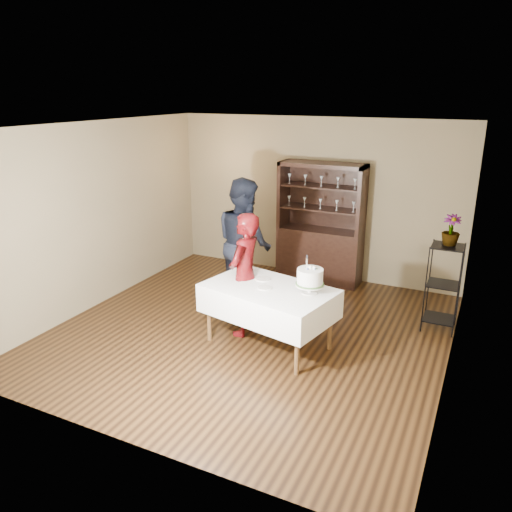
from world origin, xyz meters
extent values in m
plane|color=black|center=(0.00, 0.00, 0.00)|extent=(5.00, 5.00, 0.00)
plane|color=silver|center=(0.00, 0.00, 2.70)|extent=(5.00, 5.00, 0.00)
cube|color=brown|center=(0.00, 2.50, 1.35)|extent=(5.00, 0.02, 2.70)
cube|color=brown|center=(-2.50, 0.00, 1.35)|extent=(0.02, 5.00, 2.70)
cube|color=brown|center=(2.50, 0.00, 1.35)|extent=(0.02, 5.00, 2.70)
cube|color=black|center=(0.20, 2.24, 0.45)|extent=(1.40, 0.48, 0.90)
cube|color=black|center=(0.20, 2.46, 1.45)|extent=(1.40, 0.03, 1.10)
cube|color=black|center=(0.20, 2.24, 1.97)|extent=(1.40, 0.48, 0.06)
cube|color=black|center=(0.20, 2.24, 1.25)|extent=(1.28, 0.42, 0.02)
cube|color=black|center=(0.20, 2.24, 1.62)|extent=(1.28, 0.42, 0.02)
cylinder|color=black|center=(2.08, 1.00, 0.60)|extent=(0.02, 0.02, 1.20)
cylinder|color=black|center=(2.48, 1.00, 0.60)|extent=(0.02, 0.02, 1.20)
cylinder|color=black|center=(2.08, 1.40, 0.60)|extent=(0.02, 0.02, 1.20)
cylinder|color=black|center=(2.48, 1.40, 0.60)|extent=(0.02, 0.02, 1.20)
cube|color=black|center=(2.28, 1.20, 0.15)|extent=(0.40, 0.40, 0.02)
cube|color=black|center=(2.28, 1.20, 0.65)|extent=(0.40, 0.40, 0.01)
cube|color=black|center=(2.28, 1.20, 1.18)|extent=(0.40, 0.40, 0.02)
cube|color=silver|center=(0.37, -0.22, 0.61)|extent=(1.74, 1.27, 0.36)
cylinder|color=#53381E|center=(-0.37, -0.44, 0.37)|extent=(0.06, 0.06, 0.75)
cylinder|color=#53381E|center=(0.95, -0.72, 0.37)|extent=(0.06, 0.06, 0.75)
cylinder|color=#53381E|center=(-0.22, 0.29, 0.37)|extent=(0.06, 0.06, 0.75)
cylinder|color=#53381E|center=(1.11, 0.01, 0.37)|extent=(0.06, 0.06, 0.75)
imported|color=#32040B|center=(-0.06, -0.04, 0.82)|extent=(0.40, 0.60, 1.65)
imported|color=black|center=(-0.50, 0.83, 0.96)|extent=(1.19, 1.15, 1.93)
cylinder|color=white|center=(0.88, -0.17, 0.79)|extent=(0.19, 0.19, 0.01)
cylinder|color=white|center=(0.88, -0.17, 0.84)|extent=(0.05, 0.05, 0.10)
cylinder|color=white|center=(0.88, -0.17, 0.89)|extent=(0.35, 0.35, 0.01)
cylinder|color=#3D632F|center=(0.88, -0.17, 0.91)|extent=(0.34, 0.34, 0.02)
cylinder|color=white|center=(0.88, -0.17, 1.00)|extent=(0.37, 0.37, 0.19)
sphere|color=#506DAC|center=(0.91, -0.17, 1.11)|extent=(0.02, 0.02, 0.02)
cube|color=white|center=(0.84, -0.19, 1.16)|extent=(0.02, 0.02, 0.14)
cube|color=black|center=(0.84, -0.19, 1.25)|extent=(0.02, 0.02, 0.05)
cylinder|color=white|center=(0.34, -0.27, 0.80)|extent=(0.22, 0.22, 0.01)
cylinder|color=white|center=(0.19, 0.00, 0.80)|extent=(0.24, 0.24, 0.01)
imported|color=#3D632F|center=(2.29, 1.24, 1.39)|extent=(0.25, 0.25, 0.40)
camera|label=1|loc=(2.71, -5.44, 3.12)|focal=35.00mm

